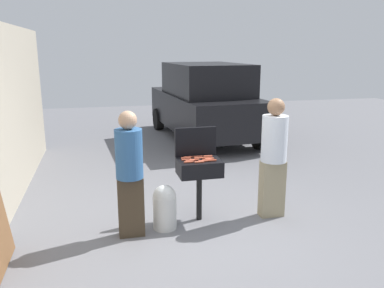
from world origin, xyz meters
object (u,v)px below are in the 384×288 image
Objects in this scene: hot_dog_11 at (186,158)px; propane_tank at (165,206)px; hot_dog_10 at (189,162)px; hot_dog_13 at (186,160)px; hot_dog_0 at (203,161)px; hot_dog_2 at (208,156)px; bbq_grill at (199,170)px; hot_dog_6 at (199,158)px; hot_dog_3 at (207,160)px; hot_dog_7 at (198,157)px; hot_dog_12 at (188,157)px; parked_minivan at (205,101)px; hot_dog_8 at (209,159)px; hot_dog_1 at (190,161)px; person_left at (130,170)px; person_right at (274,154)px; hot_dog_9 at (194,160)px; hot_dog_5 at (199,162)px; hot_dog_14 at (212,160)px; hot_dog_4 at (208,158)px.

hot_dog_11 is 0.21× the size of propane_tank.
hot_dog_10 is 0.12m from hot_dog_13.
propane_tank is (-0.35, -0.06, -0.58)m from hot_dog_10.
hot_dog_2 is at bearing 59.38° from hot_dog_0.
hot_dog_6 reaches higher than bbq_grill.
hot_dog_7 is (-0.08, 0.19, 0.00)m from hot_dog_3.
hot_dog_0 and hot_dog_6 have the same top height.
parked_minivan is (1.56, 4.89, 0.12)m from hot_dog_12.
hot_dog_3 is 0.06m from hot_dog_8.
hot_dog_1 is at bearing 161.90° from hot_dog_0.
person_left is at bearing -157.93° from hot_dog_7.
hot_dog_12 is 0.95m from person_left.
hot_dog_0 and hot_dog_1 have the same top height.
person_right is 0.38× the size of parked_minivan.
person_right is at bearing -14.32° from hot_dog_2.
parked_minivan reaches higher than hot_dog_9.
hot_dog_8 and hot_dog_12 have the same top height.
hot_dog_2 and hot_dog_3 have the same top height.
hot_dog_1 is 1.00× the size of hot_dog_10.
hot_dog_5 is 1.00× the size of hot_dog_8.
hot_dog_10 is (-0.03, -0.06, 0.00)m from hot_dog_1.
propane_tank is 0.36× the size of person_right.
hot_dog_8 is 0.21× the size of propane_tank.
person_left reaches higher than hot_dog_14.
hot_dog_1 reaches higher than bbq_grill.
person_left is (-1.12, -0.31, -0.00)m from hot_dog_4.
propane_tank is at bearing -174.40° from hot_dog_14.
parked_minivan is (1.28, 5.12, 0.12)m from hot_dog_14.
hot_dog_14 reaches higher than propane_tank.
hot_dog_2 and hot_dog_11 have the same top height.
parked_minivan is (0.37, 5.13, 0.08)m from person_right.
hot_dog_7 is at bearing 175.52° from hot_dog_2.
hot_dog_5 is at bearing -46.09° from hot_dog_13.
propane_tank is at bearing -152.32° from hot_dog_13.
hot_dog_8 reaches higher than bbq_grill.
hot_dog_10 is 1.24m from person_right.
bbq_grill is at bearing 69.63° from parked_minivan.
hot_dog_2 is (0.14, 0.23, 0.00)m from hot_dog_0.
hot_dog_2 reaches higher than propane_tank.
hot_dog_13 is 1.26m from person_right.
hot_dog_6 is 5.17m from parked_minivan.
hot_dog_8 is 1.00× the size of hot_dog_11.
hot_dog_4 is 0.14m from hot_dog_14.
hot_dog_6 is 1.00× the size of hot_dog_11.
hot_dog_9 reaches higher than propane_tank.
hot_dog_9 is 0.07× the size of person_right.
hot_dog_8 is at bearing 5.53° from person_left.
hot_dog_0 is at bearing -142.86° from hot_dog_3.
parked_minivan reaches higher than propane_tank.
bbq_grill is 6.85× the size of hot_dog_12.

